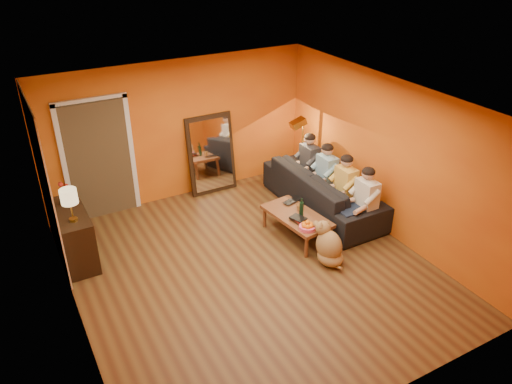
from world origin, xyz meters
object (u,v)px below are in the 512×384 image
sofa (323,190)px  vase (65,199)px  person_far_left (366,201)px  person_mid_left (345,187)px  person_mid_right (326,175)px  sideboard (75,235)px  dog (329,243)px  table_lamp (71,205)px  floor_lamp (302,155)px  person_far_right (309,164)px  tumbler (299,207)px  coffee_table (296,225)px  wine_bottle (301,207)px  laptop (295,202)px  mirror_frame (211,154)px

sofa → vase: 4.35m
person_far_left → vase: size_ratio=6.71×
person_mid_left → person_mid_right: bearing=90.0°
sideboard → vase: vase is taller
sideboard → dog: (3.36, -1.96, -0.08)m
table_lamp → person_mid_right: (4.37, -0.16, -0.49)m
sideboard → table_lamp: size_ratio=2.31×
person_mid_right → floor_lamp: bearing=92.2°
person_far_left → person_far_right: same height
sofa → vase: size_ratio=14.28×
person_far_right → tumbler: size_ratio=11.59×
dog → tumbler: (0.08, 0.96, 0.12)m
sideboard → person_far_left: size_ratio=0.97×
person_far_right → floor_lamp: bearing=97.9°
vase → coffee_table: bearing=-22.4°
person_mid_left → wine_bottle: bearing=-171.4°
sideboard → wine_bottle: 3.57m
tumbler → laptop: size_ratio=0.29×
sofa → person_mid_left: 0.52m
floor_lamp → vase: 4.35m
person_mid_right → laptop: person_mid_right is taller
wine_bottle → vase: size_ratio=1.71×
dog → tumbler: 0.97m
table_lamp → vase: 0.57m
coffee_table → person_mid_left: bearing=-1.1°
dog → person_far_left: 1.12m
sideboard → person_mid_left: size_ratio=0.97×
person_far_left → mirror_frame: bearing=120.9°
table_lamp → wine_bottle: size_ratio=1.65×
sofa → coffee_table: 1.09m
laptop → sofa: bearing=-1.0°
floor_lamp → person_mid_left: bearing=-85.7°
vase → wine_bottle: bearing=-22.8°
mirror_frame → person_mid_left: size_ratio=1.25×
sideboard → person_far_left: (4.37, -1.56, 0.18)m
sideboard → dog: 3.89m
person_mid_left → laptop: size_ratio=3.38×
wine_bottle → person_far_right: bearing=51.3°
person_mid_right → person_far_right: 0.55m
sideboard → person_far_left: 4.64m
person_far_left → person_mid_left: same height
coffee_table → dog: 0.86m
tumbler → person_mid_left: bearing=-1.1°
floor_lamp → dog: (-0.98, -2.26, -0.37)m
wine_bottle → laptop: (0.13, 0.40, -0.14)m
sofa → floor_lamp: floor_lamp is taller
person_mid_right → vase: 4.44m
mirror_frame → table_lamp: size_ratio=2.98×
mirror_frame → sideboard: bearing=-158.8°
laptop → person_far_left: bearing=-58.7°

